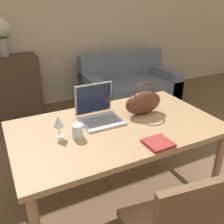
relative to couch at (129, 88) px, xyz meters
name	(u,v)px	position (x,y,z in m)	size (l,w,h in m)	color
wall_back	(45,18)	(-1.10, 0.66, 1.06)	(10.00, 0.06, 2.70)	beige
dining_table	(117,134)	(-1.20, -1.84, 0.40)	(1.56, 0.91, 0.76)	#A87F56
couch	(129,88)	(0.00, 0.00, 0.00)	(1.47, 0.83, 0.82)	slate
laptop	(98,110)	(-1.27, -1.67, 0.55)	(0.31, 0.30, 0.27)	silver
drinking_glass	(78,131)	(-1.52, -1.87, 0.52)	(0.08, 0.08, 0.09)	silver
wine_glass	(58,122)	(-1.63, -1.82, 0.59)	(0.07, 0.07, 0.16)	silver
handbag	(143,102)	(-0.90, -1.75, 0.58)	(0.33, 0.13, 0.27)	#592D1E
flower_vase	(0,31)	(-1.75, 0.43, 0.95)	(0.27, 0.27, 0.51)	#9E998E
book	(158,143)	(-1.08, -2.21, 0.49)	(0.17, 0.17, 0.02)	maroon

